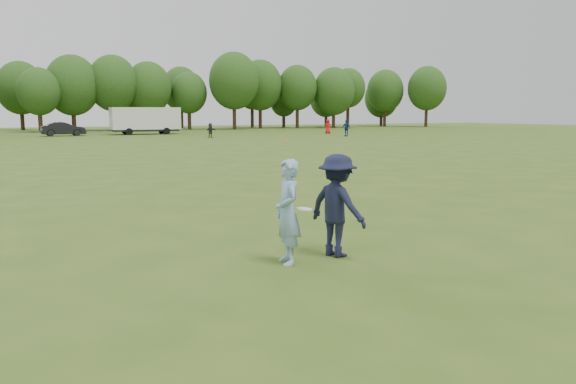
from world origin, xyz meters
name	(u,v)px	position (x,y,z in m)	size (l,w,h in m)	color
ground	(353,253)	(0.00, 0.00, 0.00)	(200.00, 200.00, 0.00)	#375217
thrower	(288,212)	(-1.42, -0.09, 0.92)	(0.67, 0.44, 1.83)	#87ACD0
defender	(337,205)	(-0.37, -0.02, 0.94)	(1.21, 0.70, 1.88)	#171A32
player_far_b	(346,128)	(27.73, 43.88, 0.91)	(1.07, 0.45, 1.82)	navy
player_far_c	(328,126)	(29.61, 51.03, 0.90)	(0.88, 0.57, 1.81)	red
player_far_d	(211,130)	(13.33, 47.44, 0.76)	(1.41, 0.45, 1.52)	#282828
car_f	(63,129)	(-0.02, 58.87, 0.77)	(1.64, 4.70, 1.55)	black
field_cone	(286,139)	(17.44, 38.05, 0.15)	(0.28, 0.28, 0.30)	orange
disc_in_play	(304,209)	(-1.20, -0.29, 0.98)	(0.32, 0.32, 0.06)	white
cargo_trailer	(145,119)	(9.25, 59.36, 1.78)	(9.00, 2.75, 3.20)	white
treeline	(71,86)	(2.81, 76.90, 6.26)	(130.35, 18.39, 11.74)	#332114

